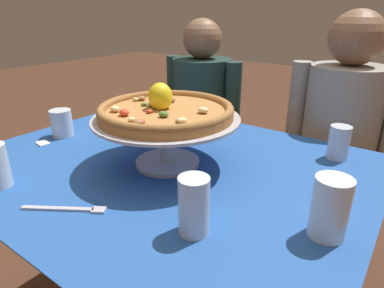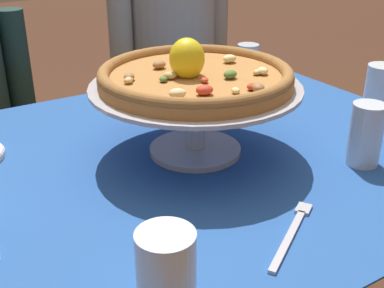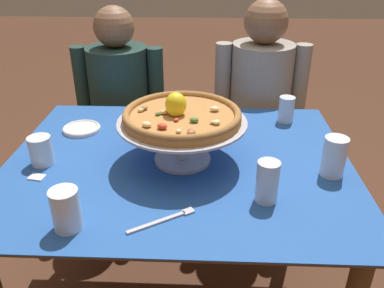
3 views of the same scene
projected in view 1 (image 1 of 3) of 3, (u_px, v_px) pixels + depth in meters
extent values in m
cylinder|color=brown|center=(141.00, 177.00, 1.76)|extent=(0.06, 0.06, 0.72)
cylinder|color=brown|center=(349.00, 256.00, 1.19)|extent=(0.06, 0.06, 0.72)
cube|color=brown|center=(164.00, 167.00, 1.03)|extent=(1.16, 0.93, 0.02)
cube|color=#23519E|center=(164.00, 163.00, 1.03)|extent=(1.20, 0.97, 0.00)
cylinder|color=#B7B7C1|center=(168.00, 162.00, 1.02)|extent=(0.20, 0.20, 0.01)
cylinder|color=#B7B7C1|center=(168.00, 140.00, 0.99)|extent=(0.04, 0.04, 0.13)
cylinder|color=#B7B7C1|center=(167.00, 118.00, 0.96)|extent=(0.44, 0.44, 0.01)
cylinder|color=#AD753D|center=(167.00, 113.00, 0.96)|extent=(0.39, 0.39, 0.02)
torus|color=olive|center=(167.00, 108.00, 0.95)|extent=(0.39, 0.39, 0.02)
ellipsoid|color=#996B42|center=(142.00, 98.00, 1.05)|extent=(0.03, 0.03, 0.01)
ellipsoid|color=#996B42|center=(171.00, 99.00, 1.03)|extent=(0.03, 0.03, 0.02)
ellipsoid|color=beige|center=(203.00, 110.00, 0.91)|extent=(0.03, 0.03, 0.02)
ellipsoid|color=tan|center=(151.00, 104.00, 0.98)|extent=(0.03, 0.03, 0.01)
ellipsoid|color=beige|center=(182.00, 120.00, 0.83)|extent=(0.03, 0.03, 0.01)
ellipsoid|color=tan|center=(136.00, 99.00, 1.04)|extent=(0.03, 0.03, 0.01)
ellipsoid|color=tan|center=(179.00, 120.00, 0.84)|extent=(0.02, 0.02, 0.01)
ellipsoid|color=#4C7533|center=(144.00, 104.00, 0.99)|extent=(0.02, 0.02, 0.01)
ellipsoid|color=#C63D28|center=(141.00, 122.00, 0.83)|extent=(0.03, 0.03, 0.01)
ellipsoid|color=#C63D28|center=(149.00, 111.00, 0.92)|extent=(0.02, 0.02, 0.01)
ellipsoid|color=beige|center=(131.00, 119.00, 0.85)|extent=(0.02, 0.02, 0.01)
ellipsoid|color=#4C7533|center=(164.00, 114.00, 0.88)|extent=(0.03, 0.03, 0.02)
ellipsoid|color=#996B42|center=(138.00, 123.00, 0.81)|extent=(0.03, 0.04, 0.02)
ellipsoid|color=#C63D28|center=(124.00, 112.00, 0.89)|extent=(0.04, 0.03, 0.02)
ellipsoid|color=beige|center=(115.00, 109.00, 0.93)|extent=(0.04, 0.03, 0.02)
ellipsoid|color=yellow|center=(160.00, 97.00, 0.95)|extent=(0.09, 0.09, 0.08)
cylinder|color=silver|center=(339.00, 142.00, 1.04)|extent=(0.07, 0.07, 0.11)
cylinder|color=silver|center=(337.00, 151.00, 1.05)|extent=(0.06, 0.06, 0.05)
cylinder|color=silver|center=(330.00, 208.00, 0.67)|extent=(0.08, 0.08, 0.13)
cylinder|color=silver|center=(327.00, 226.00, 0.69)|extent=(0.07, 0.07, 0.05)
cylinder|color=silver|center=(62.00, 123.00, 1.23)|extent=(0.08, 0.08, 0.10)
cylinder|color=silver|center=(62.00, 128.00, 1.24)|extent=(0.07, 0.07, 0.07)
cylinder|color=silver|center=(194.00, 206.00, 0.68)|extent=(0.07, 0.07, 0.13)
cylinder|color=silver|center=(194.00, 222.00, 0.70)|extent=(0.06, 0.06, 0.05)
cylinder|color=silver|center=(126.00, 119.00, 1.41)|extent=(0.15, 0.15, 0.01)
torus|color=white|center=(125.00, 118.00, 1.41)|extent=(0.15, 0.15, 0.01)
cube|color=#B7B7C1|center=(58.00, 209.00, 0.78)|extent=(0.15, 0.10, 0.01)
cube|color=#B7B7C1|center=(99.00, 210.00, 0.78)|extent=(0.04, 0.04, 0.01)
cube|color=white|center=(43.00, 143.00, 1.17)|extent=(0.06, 0.04, 0.00)
cube|color=black|center=(201.00, 186.00, 1.98)|extent=(0.29, 0.33, 0.42)
cylinder|color=#1E3833|center=(202.00, 109.00, 1.80)|extent=(0.31, 0.31, 0.54)
sphere|color=brown|center=(202.00, 39.00, 1.66)|extent=(0.20, 0.20, 0.20)
cylinder|color=#1E3833|center=(174.00, 96.00, 1.89)|extent=(0.08, 0.08, 0.46)
cylinder|color=#1E3833|center=(232.00, 108.00, 1.67)|extent=(0.08, 0.08, 0.46)
cube|color=black|center=(322.00, 231.00, 1.55)|extent=(0.29, 0.33, 0.44)
cylinder|color=gray|center=(340.00, 133.00, 1.37)|extent=(0.31, 0.31, 0.55)
sphere|color=brown|center=(357.00, 38.00, 1.23)|extent=(0.21, 0.21, 0.21)
cylinder|color=gray|center=(296.00, 115.00, 1.46)|extent=(0.08, 0.08, 0.47)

